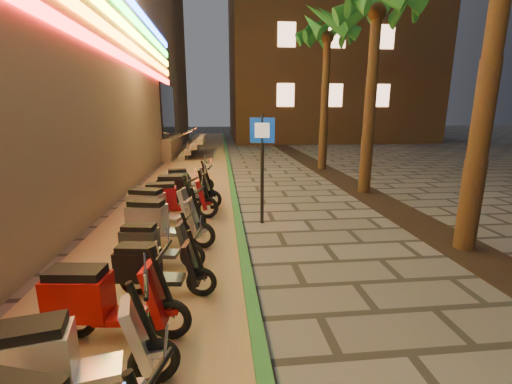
{
  "coord_description": "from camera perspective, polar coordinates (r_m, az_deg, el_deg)",
  "views": [
    {
      "loc": [
        -1.29,
        -4.06,
        2.73
      ],
      "look_at": [
        -0.63,
        2.38,
        1.2
      ],
      "focal_mm": 24.0,
      "sensor_mm": 36.0,
      "label": 1
    }
  ],
  "objects": [
    {
      "name": "parking_strip",
      "position": [
        14.38,
        -11.03,
        2.13
      ],
      "size": [
        3.4,
        60.0,
        0.01
      ],
      "primitive_type": "cube",
      "color": "#8C7251",
      "rests_on": "ground"
    },
    {
      "name": "scooter_6",
      "position": [
        6.37,
        -16.83,
        -8.24
      ],
      "size": [
        1.48,
        0.61,
        1.04
      ],
      "rotation": [
        0.0,
        0.0,
        -0.15
      ],
      "color": "black",
      "rests_on": "ground"
    },
    {
      "name": "scooter_11",
      "position": [
        10.93,
        -11.5,
        1.02
      ],
      "size": [
        1.47,
        0.79,
        1.05
      ],
      "rotation": [
        0.0,
        0.0,
        -0.31
      ],
      "color": "black",
      "rests_on": "ground"
    },
    {
      "name": "scooter_7",
      "position": [
        7.25,
        -15.65,
        -4.67
      ],
      "size": [
        1.81,
        0.84,
        1.28
      ],
      "rotation": [
        0.0,
        0.0,
        -0.22
      ],
      "color": "black",
      "rests_on": "ground"
    },
    {
      "name": "scooter_10",
      "position": [
        9.9,
        -12.31,
        0.28
      ],
      "size": [
        1.8,
        0.66,
        1.27
      ],
      "rotation": [
        0.0,
        0.0,
        -0.09
      ],
      "color": "black",
      "rests_on": "ground"
    },
    {
      "name": "ground",
      "position": [
        5.06,
        10.49,
        -19.59
      ],
      "size": [
        120.0,
        120.0,
        0.0
      ],
      "primitive_type": "plane",
      "color": "#474442",
      "rests_on": "ground"
    },
    {
      "name": "scooter_9",
      "position": [
        8.9,
        -13.74,
        -1.2
      ],
      "size": [
        1.84,
        0.69,
        1.29
      ],
      "rotation": [
        0.0,
        0.0,
        0.11
      ],
      "color": "black",
      "rests_on": "ground"
    },
    {
      "name": "planting_strip",
      "position": [
        10.65,
        21.69,
        -2.46
      ],
      "size": [
        1.2,
        40.0,
        0.02
      ],
      "primitive_type": "cube",
      "color": "black",
      "rests_on": "ground"
    },
    {
      "name": "scooter_8",
      "position": [
        8.21,
        -16.0,
        -2.54
      ],
      "size": [
        1.82,
        0.97,
        1.3
      ],
      "rotation": [
        0.0,
        0.0,
        -0.31
      ],
      "color": "black",
      "rests_on": "ground"
    },
    {
      "name": "scooter_12",
      "position": [
        11.81,
        -11.78,
        2.04
      ],
      "size": [
        1.58,
        0.69,
        1.11
      ],
      "rotation": [
        0.0,
        0.0,
        0.18
      ],
      "color": "black",
      "rests_on": "ground"
    },
    {
      "name": "palm_c",
      "position": [
        12.46,
        19.52,
        26.52
      ],
      "size": [
        2.97,
        3.02,
        6.91
      ],
      "color": "#472D19",
      "rests_on": "ground"
    },
    {
      "name": "scooter_4",
      "position": [
        4.69,
        -24.43,
        -16.04
      ],
      "size": [
        1.73,
        0.66,
        1.21
      ],
      "rotation": [
        0.0,
        0.0,
        -0.11
      ],
      "color": "black",
      "rests_on": "ground"
    },
    {
      "name": "scooter_3",
      "position": [
        3.94,
        -29.47,
        -22.88
      ],
      "size": [
        1.68,
        0.77,
        1.18
      ],
      "rotation": [
        0.0,
        0.0,
        0.21
      ],
      "color": "black",
      "rests_on": "ground"
    },
    {
      "name": "palm_d",
      "position": [
        17.1,
        11.85,
        23.87
      ],
      "size": [
        2.97,
        3.02,
        7.16
      ],
      "color": "#472D19",
      "rests_on": "ground"
    },
    {
      "name": "scooter_5",
      "position": [
        5.45,
        -16.72,
        -11.94
      ],
      "size": [
        1.51,
        0.6,
        1.06
      ],
      "rotation": [
        0.0,
        0.0,
        -0.14
      ],
      "color": "black",
      "rests_on": "ground"
    },
    {
      "name": "green_curb",
      "position": [
        14.32,
        -4.25,
        2.47
      ],
      "size": [
        0.18,
        60.0,
        0.1
      ],
      "primitive_type": "cube",
      "color": "#25632E",
      "rests_on": "ground"
    },
    {
      "name": "pedestrian_sign",
      "position": [
        8.23,
        1.04,
        6.31
      ],
      "size": [
        0.58,
        0.18,
        2.67
      ],
      "rotation": [
        0.0,
        0.0,
        -0.25
      ],
      "color": "black",
      "rests_on": "ground"
    },
    {
      "name": "apartment_block",
      "position": [
        38.75,
        10.94,
        27.68
      ],
      "size": [
        18.0,
        16.06,
        25.0
      ],
      "color": "brown",
      "rests_on": "ground"
    }
  ]
}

